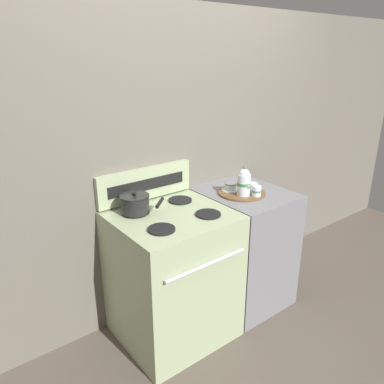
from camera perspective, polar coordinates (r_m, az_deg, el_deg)
The scene contains 11 objects.
ground_plane at distance 3.02m, azimuth 2.06°, elevation -18.03°, with size 6.00×6.00×0.00m, color brown.
wall_back at distance 2.76m, azimuth -2.44°, elevation 4.08°, with size 6.00×0.05×2.20m.
stove at distance 2.61m, azimuth -2.92°, elevation -12.60°, with size 0.74×0.70×0.92m.
control_panel at distance 2.59m, azimuth -7.11°, elevation 1.28°, with size 0.72×0.05×0.22m.
side_counter at distance 2.98m, azimuth 7.76°, elevation -8.23°, with size 0.58×0.67×0.91m.
saucepan at distance 2.39m, azimuth -8.63°, elevation -1.74°, with size 0.26×0.27×0.14m.
serving_tray at distance 2.75m, azimuth 7.56°, elevation -0.11°, with size 0.34×0.34×0.01m.
teapot at distance 2.66m, azimuth 7.93°, elevation 1.49°, with size 0.10×0.15×0.21m.
teacup_left at distance 2.79m, azimuth 9.12°, elevation 0.81°, with size 0.13×0.13×0.06m.
teacup_right at distance 2.76m, azimuth 5.86°, elevation 0.82°, with size 0.13×0.13×0.06m.
creamer_jug at distance 2.68m, azimuth 9.79°, elevation 0.17°, with size 0.07×0.07×0.07m.
Camera 1 is at (-1.53, -1.81, 1.88)m, focal length 35.00 mm.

